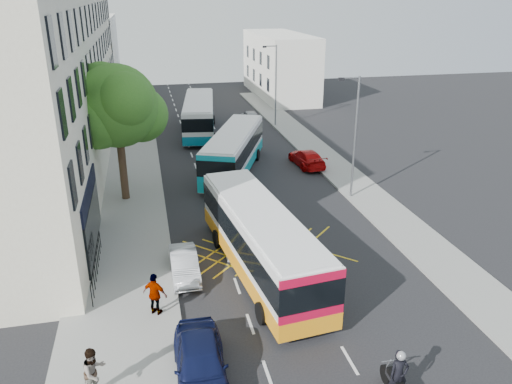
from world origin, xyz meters
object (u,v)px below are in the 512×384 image
distant_car_grey (198,110)px  parked_car_silver (184,265)px  lamp_far (275,81)px  pedestrian_far (155,294)px  bus_mid (234,151)px  motorbike (398,377)px  street_tree (116,107)px  pedestrian_near (94,372)px  bus_far (199,115)px  parked_car_blue (201,364)px  lamp_near (354,132)px  red_hatchback (307,158)px  distant_car_silver (250,117)px  bus_near (261,240)px

distant_car_grey → parked_car_silver: bearing=-97.0°
lamp_far → pedestrian_far: size_ratio=4.17×
bus_mid → motorbike: bus_mid is taller
street_tree → pedestrian_near: size_ratio=4.66×
bus_far → parked_car_silver: size_ratio=3.30×
lamp_far → parked_car_blue: bearing=-108.7°
bus_mid → bus_far: (-1.24, 12.11, 0.08)m
lamp_near → pedestrian_near: bearing=-136.0°
red_hatchback → bus_mid: bearing=-3.1°
pedestrian_near → distant_car_silver: bearing=25.7°
distant_car_silver → bus_mid: bearing=73.1°
motorbike → bus_near: bearing=107.0°
motorbike → parked_car_blue: size_ratio=0.49×
lamp_far → lamp_near: bearing=-90.0°
street_tree → bus_far: (6.85, 16.14, -4.52)m
street_tree → pedestrian_far: (1.51, -13.55, -5.18)m
parked_car_silver → red_hatchback: 18.30m
parked_car_silver → pedestrian_far: bearing=-116.1°
lamp_near → parked_car_silver: lamp_near is taller
motorbike → parked_car_blue: 6.77m
lamp_near → distant_car_silver: 22.48m
distant_car_silver → motorbike: bearing=84.9°
street_tree → distant_car_grey: 25.29m
bus_near → distant_car_grey: 34.41m
parked_car_silver → bus_mid: bearing=70.1°
lamp_near → distant_car_grey: (-7.17, 26.43, -3.98)m
parked_car_silver → pedestrian_far: size_ratio=1.93×
lamp_near → pedestrian_near: (-15.35, -14.85, -3.52)m
street_tree → bus_far: bearing=67.0°
red_hatchback → street_tree: bearing=12.3°
motorbike → distant_car_grey: (-1.74, 43.58, -0.31)m
lamp_near → bus_mid: size_ratio=0.69×
parked_car_silver → pedestrian_near: (-3.63, -7.34, 0.48)m
bus_far → distant_car_silver: 6.52m
parked_car_blue → street_tree: bearing=101.1°
motorbike → red_hatchback: bearing=80.3°
motorbike → parked_car_silver: 11.52m
street_tree → parked_car_blue: street_tree is taller
lamp_far → distant_car_silver: lamp_far is taller
bus_near → parked_car_silver: bus_near is taller
bus_mid → parked_car_silver: 15.41m
bus_far → pedestrian_far: size_ratio=6.37×
street_tree → bus_mid: street_tree is taller
street_tree → lamp_far: 22.57m
bus_far → distant_car_grey: (0.69, 7.32, -1.13)m
parked_car_blue → motorbike: bearing=-18.0°
bus_mid → parked_car_silver: (-5.10, -14.50, -1.08)m
lamp_far → bus_near: bearing=-106.0°
red_hatchback → distant_car_silver: (-1.44, 14.93, 0.01)m
pedestrian_far → red_hatchback: bearing=-92.2°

